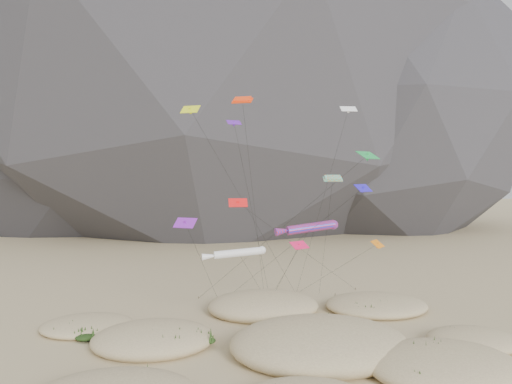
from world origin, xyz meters
The scene contains 10 objects.
ground centered at (0.00, 0.00, 0.00)m, with size 500.00×500.00×0.00m, color #CCB789.
rock_headland centered at (6.37, 118.72, 72.68)m, with size 226.37×148.64×177.50m.
dunes centered at (-0.83, 3.82, 0.72)m, with size 49.21×36.96×4.08m.
dune_grass centered at (-2.74, 3.05, 0.82)m, with size 42.60×27.46×1.53m.
kite_stakes centered at (2.78, 23.80, 0.15)m, with size 23.46×4.70×0.30m.
rainbow_tube_kite centered at (4.10, 13.41, 10.92)m, with size 7.99×12.11×11.81m.
white_tube_kite centered at (-5.06, 10.60, 8.59)m, with size 9.77×12.99×9.30m.
orange_parafoil centered at (-4.03, 11.90, 25.17)m, with size 6.93×17.44×26.04m.
multi_parafoil centered at (6.44, 11.62, 16.61)m, with size 3.80×14.02×17.25m.
delta_kites centered at (1.63, 11.19, 16.20)m, with size 27.05×21.48×26.00m.
Camera 1 is at (-12.57, -43.61, 17.57)m, focal length 35.00 mm.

